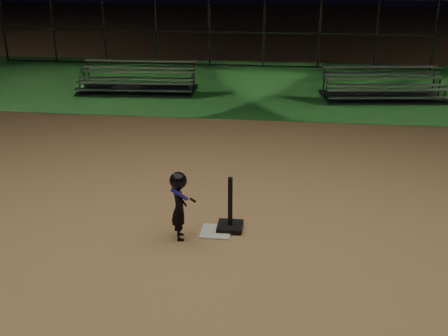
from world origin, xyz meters
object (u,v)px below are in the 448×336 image
child_batter (179,204)px  bleacher_left (138,85)px  bleacher_right (383,92)px  home_plate (216,232)px  batting_tee (230,219)px

child_batter → bleacher_left: size_ratio=0.29×
bleacher_left → bleacher_right: size_ratio=0.99×
home_plate → bleacher_right: (3.71, 8.73, 0.16)m
bleacher_left → bleacher_right: 7.30m
batting_tee → child_batter: child_batter is taller
batting_tee → home_plate: bearing=-147.9°
home_plate → batting_tee: (0.20, 0.13, 0.17)m
home_plate → bleacher_left: bleacher_left is taller
home_plate → batting_tee: batting_tee is taller
batting_tee → bleacher_right: 9.29m
bleacher_right → batting_tee: bearing=-119.7°
bleacher_left → batting_tee: bearing=-69.6°
home_plate → bleacher_right: bearing=67.0°
batting_tee → bleacher_left: 9.41m
home_plate → child_batter: (-0.50, -0.23, 0.54)m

